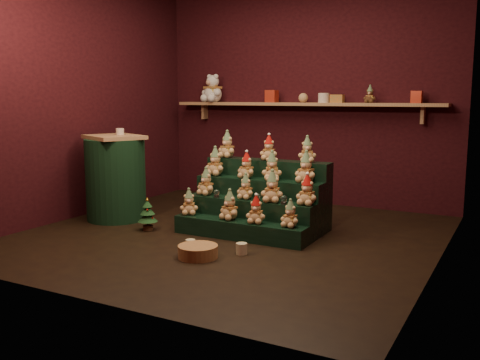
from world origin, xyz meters
The scene contains 41 objects.
ground centered at (0.00, 0.00, 0.00)m, with size 4.00×4.00×0.00m, color black.
back_wall centered at (0.00, 2.05, 1.40)m, with size 4.00×0.10×2.80m, color black.
front_wall centered at (0.00, -2.05, 1.40)m, with size 4.00×0.10×2.80m, color black.
left_wall centered at (-2.05, 0.00, 1.40)m, with size 0.10×4.00×2.80m, color black.
right_wall centered at (2.05, 0.00, 1.40)m, with size 0.10×4.00×2.80m, color black.
back_shelf centered at (0.00, 1.87, 1.29)m, with size 3.60×0.26×0.24m.
riser_tier_front centered at (0.14, -0.07, 0.09)m, with size 1.40×0.22×0.18m, color black.
riser_tier_midfront centered at (0.14, 0.15, 0.18)m, with size 1.40×0.22×0.36m, color black.
riser_tier_midback centered at (0.14, 0.37, 0.27)m, with size 1.40×0.22×0.54m, color black.
riser_tier_back centered at (0.14, 0.59, 0.36)m, with size 1.40×0.22×0.72m, color black.
teddy_0 centered at (-0.46, -0.06, 0.31)m, with size 0.19×0.17×0.27m, color tan, non-canonical shape.
teddy_1 centered at (0.03, -0.06, 0.33)m, with size 0.21×0.19×0.30m, color tan, non-canonical shape.
teddy_2 centered at (0.33, -0.08, 0.31)m, with size 0.19×0.17×0.27m, color tan, non-canonical shape.
teddy_3 centered at (0.68, -0.06, 0.31)m, with size 0.18×0.17×0.26m, color tan, non-canonical shape.
teddy_4 centered at (-0.38, 0.16, 0.50)m, with size 0.20×0.18×0.28m, color tan, non-canonical shape.
teddy_5 centered at (0.10, 0.15, 0.49)m, with size 0.18×0.16×0.26m, color tan, non-canonical shape.
teddy_6 centered at (0.40, 0.13, 0.52)m, with size 0.22×0.20×0.31m, color tan, non-canonical shape.
teddy_7 centered at (0.76, 0.16, 0.51)m, with size 0.21×0.19×0.29m, color tan, non-canonical shape.
teddy_8 centered at (-0.40, 0.38, 0.69)m, with size 0.22×0.20×0.31m, color tan, non-canonical shape.
teddy_9 centered at (0.00, 0.36, 0.68)m, with size 0.19×0.18×0.27m, color tan, non-canonical shape.
teddy_10 centered at (0.29, 0.37, 0.69)m, with size 0.21×0.19×0.29m, color tan, non-canonical shape.
teddy_11 centered at (0.66, 0.38, 0.70)m, with size 0.22×0.20×0.31m, color tan, non-canonical shape.
teddy_12 centered at (-0.36, 0.58, 0.87)m, with size 0.21×0.19×0.29m, color tan, non-canonical shape.
teddy_13 centered at (0.16, 0.57, 0.85)m, with size 0.19×0.17×0.27m, color tan, non-canonical shape.
teddy_14 centered at (0.59, 0.59, 0.85)m, with size 0.19×0.17×0.26m, color tan, non-canonical shape.
snow_globe_a centered at (-0.21, 0.09, 0.40)m, with size 0.06×0.06×0.08m.
snow_globe_b centered at (0.27, 0.09, 0.40)m, with size 0.06×0.06×0.08m.
snow_globe_c centered at (0.55, 0.09, 0.40)m, with size 0.07×0.07×0.09m.
side_table centered at (-1.51, 0.02, 0.48)m, with size 0.79×0.74×0.97m.
table_ornament centered at (-1.51, 0.12, 1.00)m, with size 0.09×0.09×0.07m, color beige.
mini_christmas_tree centered at (-0.87, -0.23, 0.17)m, with size 0.21×0.21×0.35m.
mug_left centered at (-0.08, -0.61, 0.05)m, with size 0.09×0.09×0.09m, color beige.
mug_right centered at (0.41, -0.53, 0.05)m, with size 0.10×0.10×0.10m, color beige.
wicker_basket centered at (0.12, -0.80, 0.05)m, with size 0.35×0.35×0.11m, color #AB7545.
white_bear centered at (-1.30, 1.84, 1.56)m, with size 0.34×0.31×0.48m, color silver, non-canonical shape.
brown_bear centered at (0.89, 1.84, 1.42)m, with size 0.15×0.13×0.20m, color #52351B, non-canonical shape.
gift_tin_red_a centered at (-0.40, 1.85, 1.40)m, with size 0.14×0.14×0.16m, color #B4311B.
gift_tin_cream centered at (0.31, 1.85, 1.38)m, with size 0.14×0.14×0.12m, color beige.
gift_tin_red_b centered at (1.44, 1.85, 1.39)m, with size 0.12×0.12×0.14m, color #B4311B.
shelf_plush_ball centered at (0.04, 1.85, 1.38)m, with size 0.12×0.12×0.12m, color tan.
scarf_gift_box centered at (0.49, 1.85, 1.37)m, with size 0.16×0.10×0.10m, color #D8551E.
Camera 1 is at (2.58, -4.61, 1.39)m, focal length 40.00 mm.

